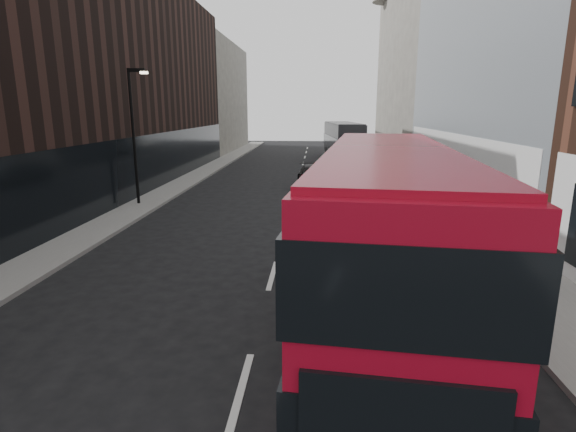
% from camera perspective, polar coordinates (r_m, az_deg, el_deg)
% --- Properties ---
extents(sidewalk_right, '(3.00, 80.00, 0.15)m').
position_cam_1_polar(sidewalk_right, '(31.34, 15.01, 3.68)').
color(sidewalk_right, slate).
rests_on(sidewalk_right, ground).
extents(sidewalk_left, '(2.00, 80.00, 0.15)m').
position_cam_1_polar(sidewalk_left, '(32.12, -13.29, 4.01)').
color(sidewalk_left, slate).
rests_on(sidewalk_left, ground).
extents(building_modern_block, '(5.03, 22.00, 20.00)m').
position_cam_1_polar(building_modern_block, '(28.59, 26.38, 21.73)').
color(building_modern_block, '#989DA2').
rests_on(building_modern_block, ground).
extents(building_victorian, '(6.50, 24.00, 21.00)m').
position_cam_1_polar(building_victorian, '(50.52, 15.95, 18.07)').
color(building_victorian, '#645F58').
rests_on(building_victorian, ground).
extents(building_left_mid, '(5.00, 24.00, 14.00)m').
position_cam_1_polar(building_left_mid, '(37.63, -16.91, 15.72)').
color(building_left_mid, black).
rests_on(building_left_mid, ground).
extents(building_left_far, '(5.00, 20.00, 13.00)m').
position_cam_1_polar(building_left_far, '(58.75, -9.21, 14.59)').
color(building_left_far, '#645F58').
rests_on(building_left_far, ground).
extents(street_lamp, '(1.06, 0.22, 7.00)m').
position_cam_1_polar(street_lamp, '(25.22, -18.93, 10.57)').
color(street_lamp, black).
rests_on(street_lamp, sidewalk_left).
extents(red_bus, '(3.72, 11.02, 4.38)m').
position_cam_1_polar(red_bus, '(9.82, 12.18, -2.80)').
color(red_bus, maroon).
rests_on(red_bus, ground).
extents(grey_bus, '(3.84, 11.90, 3.78)m').
position_cam_1_polar(grey_bus, '(47.61, 6.98, 9.58)').
color(grey_bus, black).
rests_on(grey_bus, ground).
extents(car_a, '(1.74, 3.87, 1.29)m').
position_cam_1_polar(car_a, '(20.84, 7.13, 0.91)').
color(car_a, black).
rests_on(car_a, ground).
extents(car_b, '(1.93, 4.57, 1.47)m').
position_cam_1_polar(car_b, '(30.60, 5.79, 5.10)').
color(car_b, gray).
rests_on(car_b, ground).
extents(car_c, '(2.42, 5.32, 1.51)m').
position_cam_1_polar(car_c, '(29.64, 3.29, 4.92)').
color(car_c, black).
rests_on(car_c, ground).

